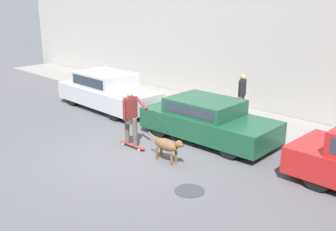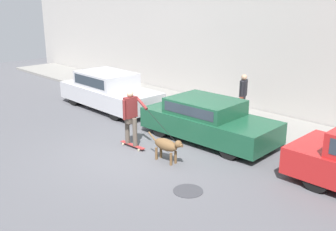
{
  "view_description": "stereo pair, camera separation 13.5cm",
  "coord_description": "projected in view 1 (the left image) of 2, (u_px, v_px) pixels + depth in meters",
  "views": [
    {
      "loc": [
        7.7,
        -6.47,
        4.18
      ],
      "look_at": [
        0.25,
        1.04,
        0.95
      ],
      "focal_mm": 42.0,
      "sensor_mm": 36.0,
      "label": 1
    },
    {
      "loc": [
        7.79,
        -6.38,
        4.18
      ],
      "look_at": [
        0.25,
        1.04,
        0.95
      ],
      "focal_mm": 42.0,
      "sensor_mm": 36.0,
      "label": 2
    }
  ],
  "objects": [
    {
      "name": "ground_plane",
      "position": [
        135.0,
        154.0,
        10.8
      ],
      "size": [
        36.0,
        36.0,
        0.0
      ],
      "primitive_type": "plane",
      "color": "#545459"
    },
    {
      "name": "fire_hydrant",
      "position": [
        89.0,
        86.0,
        17.38
      ],
      "size": [
        0.18,
        0.18,
        0.69
      ],
      "color": "#4C5156",
      "rests_on": "ground_plane"
    },
    {
      "name": "manhole_cover",
      "position": [
        190.0,
        191.0,
        8.77
      ],
      "size": [
        0.67,
        0.67,
        0.01
      ],
      "color": "#38383D",
      "rests_on": "ground_plane"
    },
    {
      "name": "pedestrian_with_bag",
      "position": [
        242.0,
        94.0,
        13.51
      ],
      "size": [
        0.38,
        0.65,
        1.52
      ],
      "rotation": [
        0.0,
        0.0,
        3.56
      ],
      "color": "#28282D",
      "rests_on": "sidewalk_curb"
    },
    {
      "name": "skateboarder",
      "position": [
        131.0,
        115.0,
        11.03
      ],
      "size": [
        2.3,
        0.54,
        1.68
      ],
      "rotation": [
        0.0,
        0.0,
        0.03
      ],
      "color": "beige",
      "rests_on": "ground_plane"
    },
    {
      "name": "back_wall",
      "position": [
        261.0,
        34.0,
        14.07
      ],
      "size": [
        32.0,
        0.3,
        5.75
      ],
      "color": "#B2ADA8",
      "rests_on": "ground_plane"
    },
    {
      "name": "sidewalk_curb",
      "position": [
        234.0,
        117.0,
        13.93
      ],
      "size": [
        30.0,
        2.5,
        0.11
      ],
      "color": "gray",
      "rests_on": "ground_plane"
    },
    {
      "name": "parked_car_0",
      "position": [
        107.0,
        91.0,
        15.05
      ],
      "size": [
        4.49,
        1.81,
        1.39
      ],
      "rotation": [
        0.0,
        0.0,
        -0.02
      ],
      "color": "black",
      "rests_on": "ground_plane"
    },
    {
      "name": "dog",
      "position": [
        167.0,
        145.0,
        10.2
      ],
      "size": [
        1.24,
        0.32,
        0.7
      ],
      "rotation": [
        0.0,
        0.0,
        0.02
      ],
      "color": "brown",
      "rests_on": "ground_plane"
    },
    {
      "name": "parked_car_1",
      "position": [
        208.0,
        120.0,
        11.74
      ],
      "size": [
        4.2,
        1.89,
        1.25
      ],
      "rotation": [
        0.0,
        0.0,
        0.04
      ],
      "color": "black",
      "rests_on": "ground_plane"
    }
  ]
}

